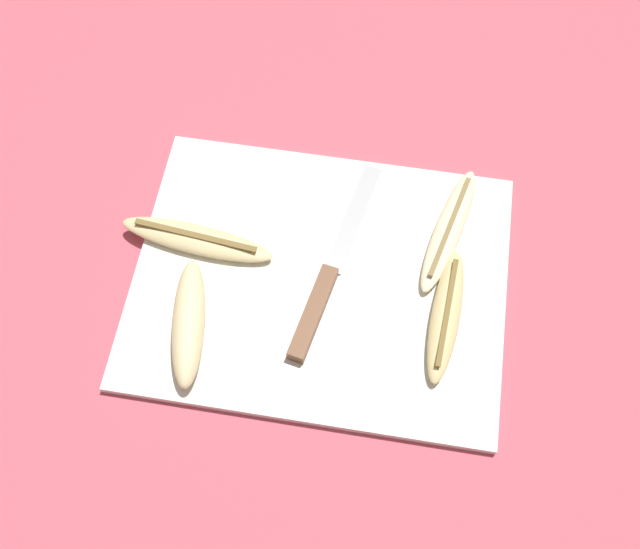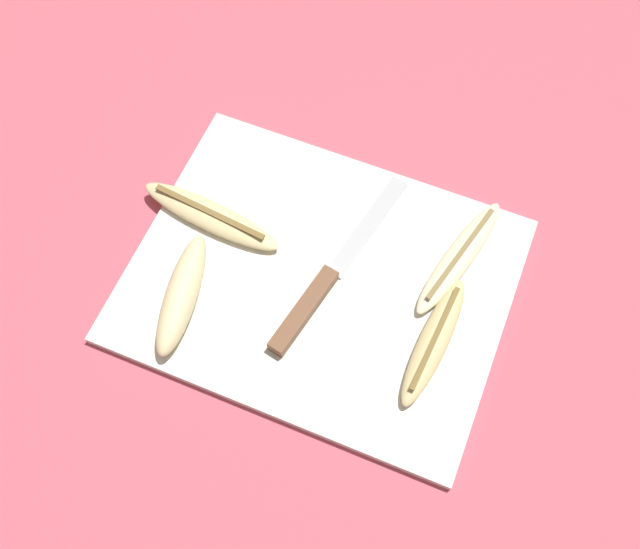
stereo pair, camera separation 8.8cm
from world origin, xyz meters
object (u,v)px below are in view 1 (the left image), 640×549
knife (323,293)px  banana_mellow_near (197,239)px  banana_spotted_left (446,315)px  banana_bright_far (449,230)px  banana_soft_right (189,323)px

knife → banana_mellow_near: (-0.16, 0.05, 0.00)m
knife → banana_spotted_left: 0.14m
knife → banana_bright_far: size_ratio=1.50×
banana_mellow_near → banana_spotted_left: bearing=-9.6°
banana_soft_right → banana_mellow_near: 0.11m
banana_soft_right → knife: bearing=24.2°
banana_bright_far → banana_soft_right: banana_soft_right is taller
banana_soft_right → banana_mellow_near: banana_soft_right is taller
knife → banana_soft_right: 0.16m
banana_soft_right → banana_spotted_left: banana_soft_right is taller
knife → banana_soft_right: (-0.14, -0.06, 0.01)m
banana_soft_right → banana_mellow_near: (-0.02, 0.11, -0.01)m
banana_mellow_near → banana_bright_far: bearing=11.7°
knife → banana_spotted_left: size_ratio=1.62×
knife → banana_mellow_near: banana_mellow_near is taller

